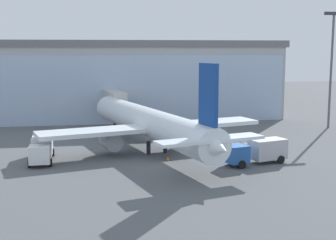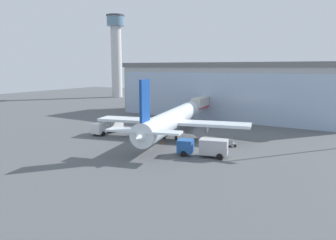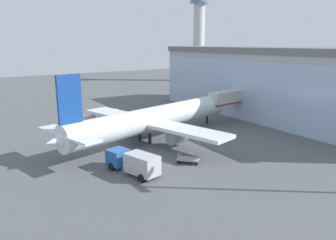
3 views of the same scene
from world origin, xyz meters
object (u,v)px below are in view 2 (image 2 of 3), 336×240
Objects in this scene: control_tower at (116,50)px; baggage_cart at (227,144)px; safety_cone_wingtip at (108,130)px; jet_bridge at (203,102)px; safety_cone_nose at (162,142)px; fuel_truck at (204,147)px; airplane at (173,119)px; catering_truck at (109,126)px.

baggage_cart is at bearing -41.06° from control_tower.
jet_bridge is at bearing 61.54° from safety_cone_wingtip.
safety_cone_nose is (-10.24, -3.73, -0.23)m from baggage_cart.
fuel_truck is 10.13m from safety_cone_nose.
airplane reaches higher than baggage_cart.
baggage_cart is at bearing -112.32° from airplane.
control_tower reaches higher than safety_cone_nose.
catering_truck is 2.32× the size of baggage_cart.
fuel_truck is at bearing -44.63° from control_tower.
jet_bridge is at bearing -35.10° from control_tower.
airplane is at bearing 99.52° from safety_cone_nose.
catering_truck reaches higher than baggage_cart.
safety_cone_nose is 1.00× the size of safety_cone_wingtip.
jet_bridge is 24.68m from safety_cone_wingtip.
fuel_truck is 13.84× the size of safety_cone_wingtip.
control_tower reaches higher than airplane.
airplane is (2.63, -19.77, -1.14)m from jet_bridge.
control_tower is 62.81× the size of safety_cone_nose.
catering_truck is 24.33m from fuel_truck.
safety_cone_wingtip is (-24.53, 7.84, -1.19)m from fuel_truck.
catering_truck is (-13.10, -2.81, -1.92)m from airplane.
control_tower is at bearing 32.90° from airplane.
safety_cone_wingtip is (46.25, -62.01, -19.90)m from control_tower.
airplane is 13.53m from catering_truck.
jet_bridge is 0.33× the size of control_tower.
safety_cone_wingtip is at bearing -53.28° from control_tower.
catering_truck is at bearing 148.31° from jet_bridge.
control_tower reaches higher than jet_bridge.
safety_cone_nose is at bearing 177.40° from airplane.
airplane is (60.46, -60.41, -16.78)m from control_tower.
fuel_truck is 25.78m from safety_cone_wingtip.
jet_bridge is 26.12m from baggage_cart.
catering_truck is at bearing -37.72° from baggage_cart.
safety_cone_wingtip is at bearing -135.53° from catering_truck.
safety_cone_nose is at bearing -15.25° from safety_cone_wingtip.
jet_bridge is 26.11m from safety_cone_nose.
fuel_truck is (70.77, -69.86, -18.71)m from control_tower.
control_tower is at bearing 132.88° from safety_cone_nose.
fuel_truck reaches higher than safety_cone_nose.
control_tower is 101.19m from fuel_truck.
catering_truck is 2.03m from safety_cone_wingtip.
control_tower is 92.44m from safety_cone_nose.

